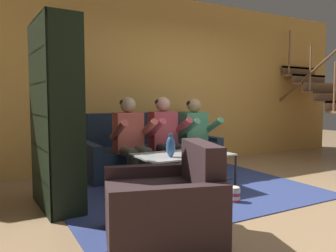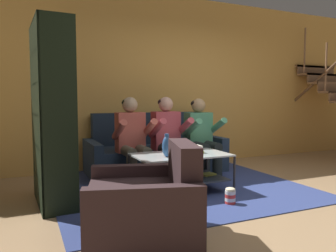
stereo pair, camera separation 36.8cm
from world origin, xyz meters
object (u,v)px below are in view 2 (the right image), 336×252
Objects in this scene: person_seated_left at (133,137)px; coffee_table at (181,167)px; person_seated_right at (202,134)px; couch at (155,153)px; vase at (167,146)px; popcorn_tub at (230,196)px; armchair at (146,208)px; person_seated_middle at (169,135)px; bookshelf at (49,129)px; book_stack at (192,149)px.

coffee_table is at bearing -59.95° from person_seated_left.
couch is at bearing 134.19° from person_seated_right.
coffee_table is 0.40m from vase.
armchair is at bearing -156.37° from popcorn_tub.
popcorn_tub is at bearing -83.81° from person_seated_middle.
person_seated_left is at bearing 26.45° from bookshelf.
couch is 1.08× the size of bookshelf.
book_stack is 1.68m from bookshelf.
person_seated_left reaches higher than person_seated_right.
couch is 0.84m from person_seated_right.
person_seated_left reaches higher than coffee_table.
bookshelf is at bearing 174.74° from coffee_table.
coffee_table is at bearing 26.99° from vase.
armchair is at bearing -113.09° from couch.
bookshelf reaches higher than coffee_table.
book_stack is at bearing 5.19° from coffee_table.
armchair is at bearing -104.61° from person_seated_left.
armchair is at bearing -119.02° from person_seated_middle.
armchair is (-1.01, -2.36, -0.02)m from couch.
person_seated_middle reaches higher than book_stack.
book_stack is (0.40, 0.14, -0.08)m from vase.
person_seated_right is 1.00× the size of coffee_table.
armchair reaches higher than vase.
bookshelf is at bearing 175.76° from book_stack.
couch is 1.79× the size of person_seated_middle.
person_seated_right is at bearing -0.22° from person_seated_middle.
popcorn_tub is (0.53, -0.51, -0.51)m from vase.
person_seated_right is 4.28× the size of vase.
person_seated_middle is at bearing 96.19° from popcorn_tub.
person_seated_left is at bearing 129.87° from book_stack.
person_seated_middle reaches higher than popcorn_tub.
bookshelf reaches higher than popcorn_tub.
book_stack reaches higher than popcorn_tub.
person_seated_middle is at bearing 179.78° from person_seated_right.
book_stack is at bearing 18.85° from vase.
bookshelf reaches higher than couch.
person_seated_left is at bearing 100.66° from vase.
book_stack is 0.23× the size of armchair.
coffee_table is (-0.14, -1.23, 0.02)m from couch.
couch is at bearing 90.00° from person_seated_middle.
person_seated_middle is 0.68m from book_stack.
popcorn_tub is (0.14, -1.86, -0.20)m from couch.
vase is (-0.38, -0.80, -0.03)m from person_seated_middle.
coffee_table is 4.27× the size of vase.
couch is 1.99× the size of armchair.
person_seated_left is 0.60× the size of bookshelf.
person_seated_right is at bearing -45.81° from couch.
bookshelf is at bearing -153.55° from person_seated_left.
person_seated_right reaches higher than couch.
book_stack is (0.02, -0.67, -0.12)m from person_seated_middle.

